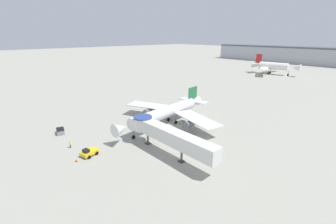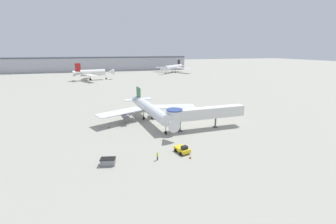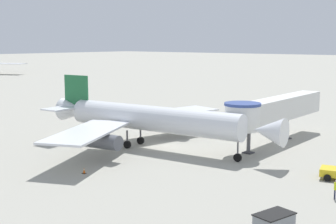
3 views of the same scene
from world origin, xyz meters
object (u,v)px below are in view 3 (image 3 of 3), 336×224
service_container_gray (274,222)px  traffic_cone_starboard_wing (219,132)px  jet_bridge (272,110)px  ground_crew_marshaller (336,188)px  main_airplane (147,119)px  traffic_cone_port_wing (84,171)px

service_container_gray → traffic_cone_starboard_wing: 33.22m
jet_bridge → traffic_cone_starboard_wing: 9.43m
service_container_gray → ground_crew_marshaller: (9.12, -0.90, 0.31)m
main_airplane → jet_bridge: bearing=-49.6°
main_airplane → jet_bridge: size_ratio=1.42×
traffic_cone_port_wing → ground_crew_marshaller: (8.08, -21.69, 0.67)m
ground_crew_marshaller → traffic_cone_port_wing: bearing=-9.6°
traffic_cone_starboard_wing → service_container_gray: bearing=-140.2°
main_airplane → traffic_cone_port_wing: (-12.08, -2.59, -3.29)m
main_airplane → ground_crew_marshaller: 24.74m
jet_bridge → traffic_cone_starboard_wing: jet_bridge is taller
service_container_gray → traffic_cone_port_wing: size_ratio=5.13×
main_airplane → jet_bridge: main_airplane is taller
main_airplane → traffic_cone_port_wing: size_ratio=52.23×
traffic_cone_starboard_wing → traffic_cone_port_wing: size_ratio=1.27×
traffic_cone_starboard_wing → main_airplane: bearing=170.3°
ground_crew_marshaller → main_airplane: bearing=-39.4°
jet_bridge → traffic_cone_port_wing: 25.11m
main_airplane → traffic_cone_starboard_wing: main_airplane is taller
traffic_cone_starboard_wing → jet_bridge: bearing=-97.1°
traffic_cone_port_wing → jet_bridge: bearing=-18.9°
service_container_gray → traffic_cone_port_wing: 20.82m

